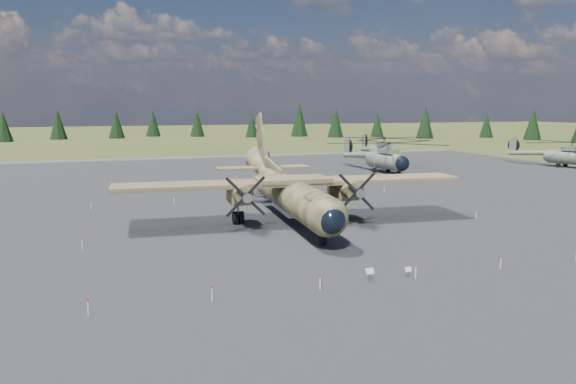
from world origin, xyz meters
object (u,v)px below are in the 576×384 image
object	(u,v)px
helicopter_mid	(383,145)
helicopter_far	(569,149)
helicopter_near	(386,151)
transport_plane	(289,188)

from	to	relation	value
helicopter_mid	helicopter_far	xyz separation A→B (m)	(26.96, -12.64, -0.37)
helicopter_near	helicopter_mid	world-z (taller)	helicopter_mid
helicopter_near	helicopter_mid	xyz separation A→B (m)	(4.63, 9.53, 0.11)
helicopter_mid	helicopter_far	distance (m)	29.78
helicopter_near	helicopter_far	size ratio (longest dim) A/B	1.05
transport_plane	helicopter_mid	size ratio (longest dim) A/B	1.28
helicopter_mid	transport_plane	bearing A→B (deg)	-118.79
helicopter_near	helicopter_mid	size ratio (longest dim) A/B	0.97
helicopter_near	transport_plane	bearing A→B (deg)	-140.29
transport_plane	helicopter_mid	xyz separation A→B (m)	(29.80, 37.93, 0.57)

